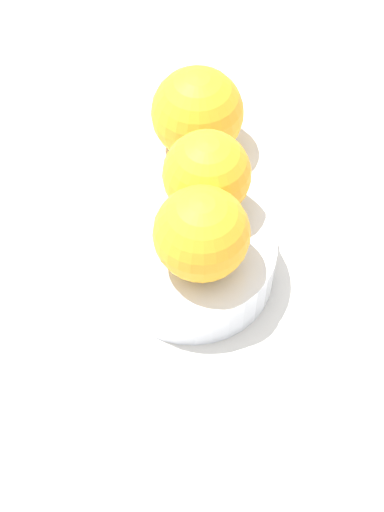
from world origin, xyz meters
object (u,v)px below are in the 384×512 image
fruit_bowl (192,260)px  orange_in_bowl_1 (207,174)px  orange_in_bowl_0 (202,234)px  orange_loose_0 (197,113)px

fruit_bowl → orange_in_bowl_1: (1.95, -3.83, 5.86)cm
orange_in_bowl_0 → orange_in_bowl_1: bearing=-51.7°
fruit_bowl → orange_in_bowl_0: orange_in_bowl_0 is taller
fruit_bowl → orange_in_bowl_0: (-1.75, 0.86, 5.97)cm
fruit_bowl → orange_in_bowl_0: size_ratio=1.87×
fruit_bowl → orange_loose_0: 15.11cm
fruit_bowl → orange_in_bowl_1: size_ratio=1.92×
fruit_bowl → orange_in_bowl_0: 6.28cm
orange_in_bowl_1 → orange_loose_0: bearing=-43.7°
fruit_bowl → orange_loose_0: bearing=-49.1°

